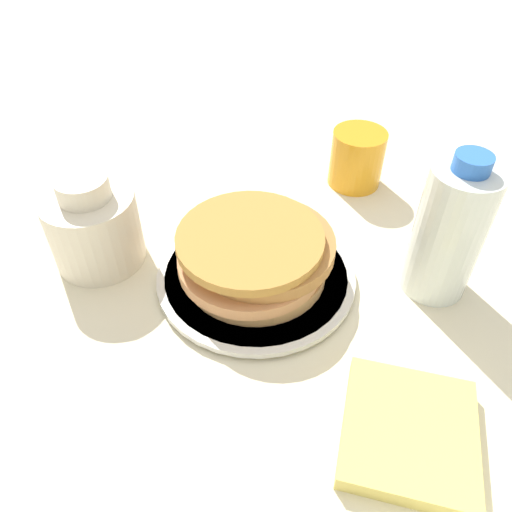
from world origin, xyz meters
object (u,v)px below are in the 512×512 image
water_bottle_mid (449,231)px  plate (256,276)px  juice_glass (357,158)px  pancake_stack (255,254)px  cream_jug (94,226)px

water_bottle_mid → plate: bearing=96.9°
juice_glass → water_bottle_mid: water_bottle_mid is taller
plate → juice_glass: juice_glass is taller
plate → juice_glass: size_ratio=2.87×
pancake_stack → juice_glass: bearing=-27.3°
plate → pancake_stack: size_ratio=1.31×
plate → cream_jug: cream_jug is taller
cream_jug → plate: bearing=-92.9°
juice_glass → water_bottle_mid: (-0.20, -0.10, 0.04)m
juice_glass → cream_jug: cream_jug is taller
plate → pancake_stack: 0.04m
juice_glass → water_bottle_mid: size_ratio=0.46×
pancake_stack → cream_jug: size_ratio=1.50×
juice_glass → cream_jug: 0.39m
pancake_stack → water_bottle_mid: 0.22m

